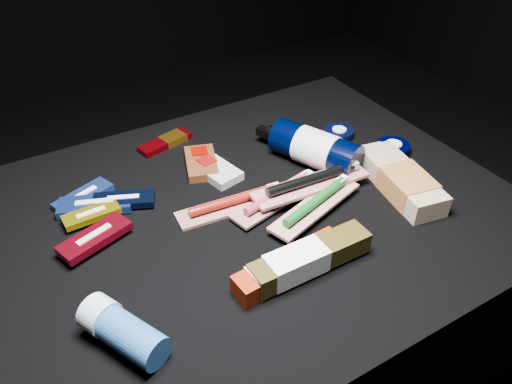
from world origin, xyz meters
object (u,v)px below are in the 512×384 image
lotion_bottle (315,148)px  deodorant_stick (123,331)px  bodywash_bottle (402,181)px  toothpaste_carton_red (286,268)px

lotion_bottle → deodorant_stick: 0.55m
bodywash_bottle → deodorant_stick: (-0.59, -0.07, 0.00)m
deodorant_stick → toothpaste_carton_red: size_ratio=0.70×
bodywash_bottle → deodorant_stick: 0.60m
bodywash_bottle → deodorant_stick: deodorant_stick is taller
lotion_bottle → deodorant_stick: (-0.50, -0.23, -0.01)m
lotion_bottle → toothpaste_carton_red: size_ratio=1.19×
deodorant_stick → toothpaste_carton_red: (0.27, -0.01, -0.01)m
lotion_bottle → bodywash_bottle: size_ratio=1.06×
lotion_bottle → bodywash_bottle: bearing=-82.8°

